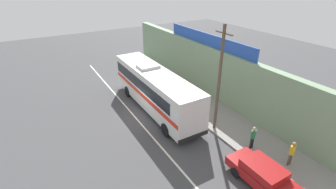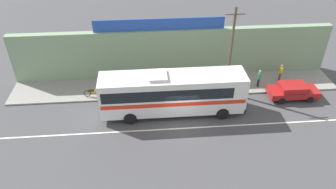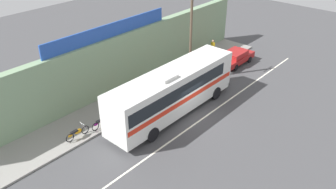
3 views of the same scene
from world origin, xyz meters
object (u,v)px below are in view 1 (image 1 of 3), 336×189
Objects in this scene: pedestrian_far_right at (253,136)px; pedestrian_near_shop at (292,152)px; utility_pole at (219,79)px; motorcycle_black at (155,79)px; motorcycle_blue at (149,73)px; intercity_bus at (154,87)px; parked_car at (264,175)px.

pedestrian_near_shop reaches higher than pedestrian_far_right.
pedestrian_near_shop is (5.51, 1.36, -3.07)m from utility_pole.
motorcycle_black is 15.54m from pedestrian_near_shop.
motorcycle_blue is 15.08m from pedestrian_far_right.
intercity_bus is 6.70× the size of pedestrian_near_shop.
pedestrian_near_shop is (-0.17, 2.62, 0.42)m from parked_car.
parked_car reaches higher than motorcycle_blue.
motorcycle_black is (-4.74, 2.48, -1.50)m from intercity_bus.
utility_pole reaches higher than motorcycle_blue.
utility_pole is 4.54× the size of pedestrian_near_shop.
pedestrian_far_right is at bearing 20.07° from intercity_bus.
pedestrian_far_right is (15.06, 0.36, 0.57)m from motorcycle_blue.
parked_car is 6.78m from utility_pole.
motorcycle_black is at bearing 175.42° from parked_car.
pedestrian_near_shop is (2.34, 0.78, 0.02)m from pedestrian_far_right.
motorcycle_black is (-9.96, -0.00, -3.66)m from utility_pole.
pedestrian_far_right is (13.13, 0.58, 0.57)m from motorcycle_black.
pedestrian_near_shop reaches higher than parked_car.
intercity_bus is 6.28× the size of motorcycle_blue.
motorcycle_blue is 1.09× the size of pedestrian_far_right.
motorcycle_black is 13.15m from pedestrian_far_right.
intercity_bus is 1.47× the size of utility_pole.
motorcycle_blue is at bearing 175.18° from parked_car.
pedestrian_near_shop is (15.47, 1.37, 0.59)m from motorcycle_black.
parked_car is 2.66m from pedestrian_near_shop.
pedestrian_near_shop is (10.72, 3.84, -0.91)m from intercity_bus.
pedestrian_near_shop reaches higher than motorcycle_black.
pedestrian_far_right reaches higher than motorcycle_blue.
parked_car is at bearing -86.37° from pedestrian_near_shop.
motorcycle_black is at bearing -177.45° from pedestrian_far_right.
utility_pole reaches higher than motorcycle_black.
motorcycle_blue is at bearing 173.24° from motorcycle_black.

